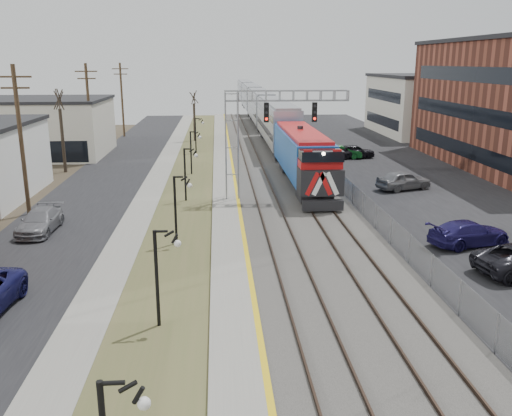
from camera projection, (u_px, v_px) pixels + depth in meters
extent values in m
cube|color=black|center=(103.00, 182.00, 46.89)|extent=(7.00, 120.00, 0.04)
cube|color=gray|center=(156.00, 181.00, 47.20)|extent=(2.00, 120.00, 0.08)
cube|color=#4B512B|center=(190.00, 181.00, 47.41)|extent=(4.00, 120.00, 0.06)
cube|color=gray|center=(224.00, 179.00, 47.59)|extent=(2.00, 120.00, 0.24)
cube|color=#595651|center=(281.00, 179.00, 47.95)|extent=(8.00, 120.00, 0.20)
cube|color=black|center=(413.00, 178.00, 48.80)|extent=(16.00, 120.00, 0.04)
cube|color=gold|center=(234.00, 178.00, 47.62)|extent=(0.24, 120.00, 0.01)
cube|color=#2D2119|center=(250.00, 177.00, 47.71)|extent=(0.08, 120.00, 0.15)
cube|color=#2D2119|center=(267.00, 177.00, 47.81)|extent=(0.08, 120.00, 0.15)
cube|color=#2D2119|center=(289.00, 177.00, 47.95)|extent=(0.08, 120.00, 0.15)
cube|color=#2D2119|center=(306.00, 177.00, 48.06)|extent=(0.08, 120.00, 0.15)
cube|color=#134B9F|center=(303.00, 158.00, 44.68)|extent=(3.00, 17.00, 4.25)
cube|color=black|center=(323.00, 205.00, 36.77)|extent=(2.80, 0.50, 0.70)
cube|color=#A4A7AF|center=(277.00, 124.00, 64.09)|extent=(3.00, 22.00, 5.33)
cube|color=#A4A7AF|center=(261.00, 108.00, 86.04)|extent=(3.00, 22.00, 5.33)
cube|color=#A4A7AF|center=(252.00, 99.00, 107.99)|extent=(3.00, 22.00, 5.33)
cube|color=#A4A7AF|center=(246.00, 92.00, 129.93)|extent=(3.00, 22.00, 5.33)
cube|color=gray|center=(232.00, 148.00, 39.88)|extent=(1.00, 1.00, 8.00)
cube|color=gray|center=(287.00, 96.00, 39.17)|extent=(9.00, 0.80, 0.80)
cube|color=black|center=(266.00, 112.00, 38.94)|extent=(0.35, 0.25, 1.40)
cube|color=black|center=(314.00, 112.00, 39.18)|extent=(0.35, 0.25, 1.40)
cylinder|color=black|center=(157.00, 280.00, 20.90)|extent=(0.14, 0.14, 4.00)
cylinder|color=black|center=(175.00, 211.00, 30.53)|extent=(0.14, 0.14, 4.00)
cylinder|color=black|center=(185.00, 175.00, 40.16)|extent=(0.14, 0.14, 4.00)
cylinder|color=black|center=(191.00, 153.00, 49.78)|extent=(0.14, 0.14, 4.00)
cylinder|color=black|center=(196.00, 136.00, 61.34)|extent=(0.14, 0.14, 4.00)
cylinder|color=#4C3823|center=(21.00, 142.00, 35.76)|extent=(0.28, 0.28, 10.00)
cylinder|color=#4C3823|center=(89.00, 114.00, 55.01)|extent=(0.28, 0.28, 10.00)
cylinder|color=#4C3823|center=(122.00, 100.00, 74.26)|extent=(0.28, 0.28, 10.00)
cube|color=gray|center=(328.00, 170.00, 48.05)|extent=(0.04, 120.00, 1.60)
cube|color=beige|center=(41.00, 128.00, 59.90)|extent=(14.00, 12.00, 6.00)
cube|color=beige|center=(437.00, 106.00, 77.61)|extent=(16.00, 18.00, 8.00)
cylinder|color=#382D23|center=(63.00, 141.00, 50.62)|extent=(0.30, 0.30, 5.95)
cylinder|color=#382D23|center=(194.00, 122.00, 70.81)|extent=(0.30, 0.30, 4.90)
imported|color=#1B164D|center=(469.00, 234.00, 30.69)|extent=(5.22, 3.27, 1.41)
imported|color=slate|center=(404.00, 181.00, 44.03)|extent=(4.93, 3.22, 1.56)
imported|color=#0D4518|center=(343.00, 152.00, 58.30)|extent=(4.33, 2.19, 1.36)
imported|color=slate|center=(40.00, 222.00, 33.07)|extent=(2.03, 4.77, 1.37)
imported|color=black|center=(354.00, 152.00, 58.36)|extent=(4.70, 2.43, 1.53)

